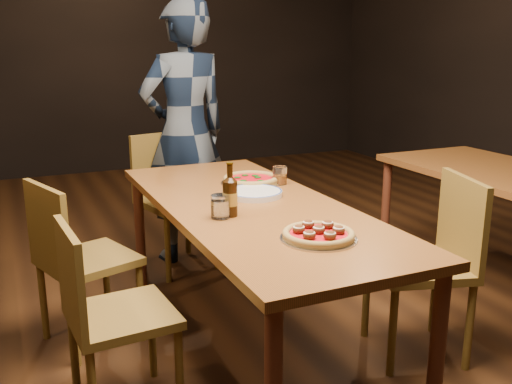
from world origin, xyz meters
name	(u,v)px	position (x,y,z in m)	size (l,w,h in m)	color
ground	(252,345)	(0.00, 0.00, 0.00)	(9.00, 9.00, 0.00)	black
table_main	(252,218)	(0.00, 0.00, 0.68)	(0.80, 2.00, 0.75)	brown
chair_main_nw	(122,314)	(-0.69, -0.25, 0.43)	(0.40, 0.40, 0.86)	brown
chair_main_sw	(88,258)	(-0.72, 0.39, 0.45)	(0.42, 0.42, 0.90)	brown
chair_main_e	(419,264)	(0.71, -0.39, 0.47)	(0.43, 0.43, 0.93)	brown
chair_end	(177,200)	(-0.03, 1.18, 0.47)	(0.44, 0.44, 0.95)	brown
pizza_meatball	(319,234)	(0.03, -0.57, 0.77)	(0.30, 0.30, 0.06)	#B7B7BF
pizza_margherita	(251,180)	(0.16, 0.38, 0.77)	(0.33, 0.33, 0.04)	#B7B7BF
plate_stack	(254,193)	(0.07, 0.13, 0.76)	(0.28, 0.28, 0.03)	white
beer_bottle	(230,197)	(-0.17, -0.14, 0.84)	(0.07, 0.07, 0.24)	black
water_glass	(220,206)	(-0.22, -0.15, 0.80)	(0.08, 0.08, 0.10)	white
amber_glass	(280,175)	(0.30, 0.30, 0.80)	(0.08, 0.08, 0.10)	#984D11
diner	(185,133)	(0.10, 1.35, 0.90)	(0.65, 0.43, 1.79)	black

